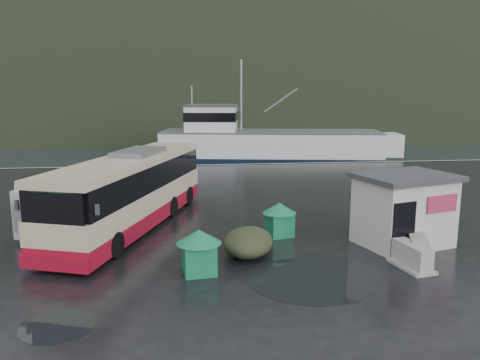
{
  "coord_description": "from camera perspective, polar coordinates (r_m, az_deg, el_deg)",
  "views": [
    {
      "loc": [
        -1.32,
        -17.49,
        5.94
      ],
      "look_at": [
        1.2,
        4.47,
        1.7
      ],
      "focal_mm": 35.0,
      "sensor_mm": 36.0,
      "label": 1
    }
  ],
  "objects": [
    {
      "name": "ground",
      "position": [
        18.52,
        -2.13,
        -7.86
      ],
      "size": [
        160.0,
        160.0,
        0.0
      ],
      "primitive_type": "plane",
      "color": "black",
      "rests_on": "ground"
    },
    {
      "name": "harbor_water",
      "position": [
        127.64,
        -6.01,
        8.13
      ],
      "size": [
        300.0,
        180.0,
        0.02
      ],
      "primitive_type": "cube",
      "color": "black",
      "rests_on": "ground"
    },
    {
      "name": "quay_edge",
      "position": [
        37.98,
        -4.48,
        1.82
      ],
      "size": [
        160.0,
        0.6,
        1.5
      ],
      "primitive_type": "cube",
      "color": "#999993",
      "rests_on": "ground"
    },
    {
      "name": "headland",
      "position": [
        267.8,
        -4.18,
        9.55
      ],
      "size": [
        780.0,
        540.0,
        570.0
      ],
      "primitive_type": "ellipsoid",
      "color": "black",
      "rests_on": "ground"
    },
    {
      "name": "coach_bus",
      "position": [
        21.44,
        -12.94,
        -5.51
      ],
      "size": [
        6.6,
        12.15,
        3.34
      ],
      "primitive_type": null,
      "rotation": [
        0.0,
        0.0,
        -0.33
      ],
      "color": "#BCAD8E",
      "rests_on": "ground"
    },
    {
      "name": "white_van",
      "position": [
        22.14,
        -19.46,
        -5.34
      ],
      "size": [
        3.75,
        5.93,
        2.34
      ],
      "primitive_type": null,
      "rotation": [
        0.0,
        0.0,
        -0.35
      ],
      "color": "silver",
      "rests_on": "ground"
    },
    {
      "name": "waste_bin_left",
      "position": [
        15.83,
        -4.96,
        -11.22
      ],
      "size": [
        1.2,
        1.2,
        1.49
      ],
      "primitive_type": null,
      "rotation": [
        0.0,
        0.0,
        0.13
      ],
      "color": "#147348",
      "rests_on": "ground"
    },
    {
      "name": "waste_bin_right",
      "position": [
        19.66,
        4.78,
        -6.77
      ],
      "size": [
        1.23,
        1.23,
        1.41
      ],
      "primitive_type": null,
      "rotation": [
        0.0,
        0.0,
        0.25
      ],
      "color": "#147348",
      "rests_on": "ground"
    },
    {
      "name": "dome_tent",
      "position": [
        17.37,
        1.0,
        -9.13
      ],
      "size": [
        2.42,
        2.92,
        0.99
      ],
      "primitive_type": null,
      "rotation": [
        0.0,
        0.0,
        -0.28
      ],
      "color": "#2D331E",
      "rests_on": "ground"
    },
    {
      "name": "ticket_kiosk",
      "position": [
        19.63,
        19.08,
        -7.37
      ],
      "size": [
        4.2,
        3.62,
        2.79
      ],
      "primitive_type": null,
      "rotation": [
        0.0,
        0.0,
        0.29
      ],
      "color": "beige",
      "rests_on": "ground"
    },
    {
      "name": "jersey_barrier_a",
      "position": [
        17.23,
        20.13,
        -10.0
      ],
      "size": [
        1.14,
        1.81,
        0.84
      ],
      "primitive_type": null,
      "rotation": [
        0.0,
        0.0,
        0.18
      ],
      "color": "#999993",
      "rests_on": "ground"
    },
    {
      "name": "jersey_barrier_b",
      "position": [
        19.21,
        17.27,
        -7.65
      ],
      "size": [
        1.33,
        1.89,
        0.86
      ],
      "primitive_type": null,
      "rotation": [
        0.0,
        0.0,
        -0.3
      ],
      "color": "#999993",
      "rests_on": "ground"
    },
    {
      "name": "jersey_barrier_c",
      "position": [
        18.02,
        20.69,
        -9.11
      ],
      "size": [
        1.43,
        1.97,
        0.89
      ],
      "primitive_type": null,
      "rotation": [
        0.0,
        0.0,
        -0.34
      ],
      "color": "#999993",
      "rests_on": "ground"
    },
    {
      "name": "fishing_trawler",
      "position": [
        47.84,
        3.71,
        3.7
      ],
      "size": [
        26.44,
        9.75,
        10.35
      ],
      "primitive_type": null,
      "rotation": [
        0.0,
        0.0,
        -0.16
      ],
      "color": "silver",
      "rests_on": "ground"
    },
    {
      "name": "puddles",
      "position": [
        17.77,
        12.26,
        -8.91
      ],
      "size": [
        17.18,
        11.23,
        0.01
      ],
      "color": "black",
      "rests_on": "ground"
    }
  ]
}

